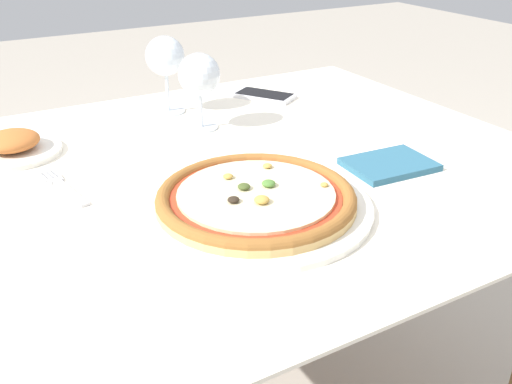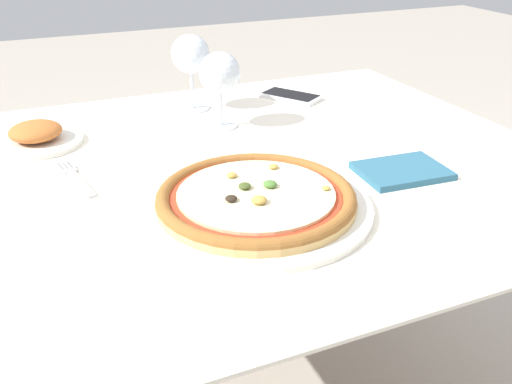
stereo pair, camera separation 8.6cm
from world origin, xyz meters
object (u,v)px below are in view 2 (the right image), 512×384
object	(u,v)px
dining_table	(254,207)
wine_glass_far_right	(220,75)
pizza_plate	(256,200)
cell_phone	(291,96)
wine_glass_far_left	(190,56)
fork	(75,177)
side_plate	(36,136)

from	to	relation	value
dining_table	wine_glass_far_right	distance (m)	0.29
dining_table	pizza_plate	world-z (taller)	pizza_plate
wine_glass_far_right	cell_phone	xyz separation A→B (m)	(0.22, 0.12, -0.11)
wine_glass_far_left	wine_glass_far_right	world-z (taller)	wine_glass_far_left
dining_table	pizza_plate	size ratio (longest dim) A/B	3.10
wine_glass_far_left	cell_phone	distance (m)	0.27
fork	wine_glass_far_right	xyz separation A→B (m)	(0.32, 0.14, 0.11)
cell_phone	side_plate	xyz separation A→B (m)	(-0.59, -0.07, 0.01)
pizza_plate	wine_glass_far_left	bearing A→B (deg)	83.57
cell_phone	wine_glass_far_right	bearing A→B (deg)	-152.05
pizza_plate	side_plate	xyz separation A→B (m)	(-0.29, 0.41, 0.00)
fork	wine_glass_far_right	bearing A→B (deg)	23.94
pizza_plate	wine_glass_far_left	distance (m)	0.51
dining_table	wine_glass_far_right	xyz separation A→B (m)	(0.01, 0.20, 0.21)
fork	side_plate	world-z (taller)	side_plate
cell_phone	side_plate	distance (m)	0.59
pizza_plate	wine_glass_far_right	world-z (taller)	wine_glass_far_right
pizza_plate	cell_phone	xyz separation A→B (m)	(0.30, 0.49, -0.01)
wine_glass_far_left	cell_phone	bearing A→B (deg)	-3.47
wine_glass_far_left	cell_phone	world-z (taller)	wine_glass_far_left
pizza_plate	dining_table	bearing A→B (deg)	68.00
fork	wine_glass_far_left	xyz separation A→B (m)	(0.30, 0.27, 0.12)
fork	side_plate	bearing A→B (deg)	103.98
pizza_plate	side_plate	world-z (taller)	side_plate
fork	wine_glass_far_left	size ratio (longest dim) A/B	1.00
dining_table	side_plate	world-z (taller)	side_plate
cell_phone	fork	bearing A→B (deg)	-154.38
dining_table	cell_phone	size ratio (longest dim) A/B	7.01
wine_glass_far_left	pizza_plate	bearing A→B (deg)	-96.43
wine_glass_far_right	cell_phone	size ratio (longest dim) A/B	0.99
cell_phone	side_plate	bearing A→B (deg)	-173.04
fork	cell_phone	distance (m)	0.60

